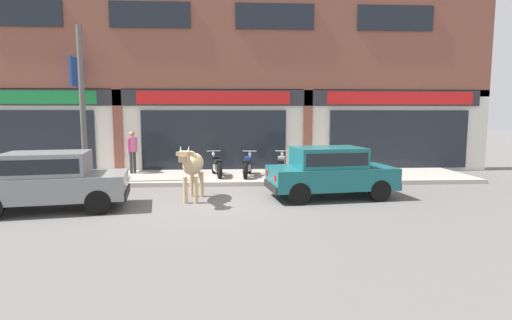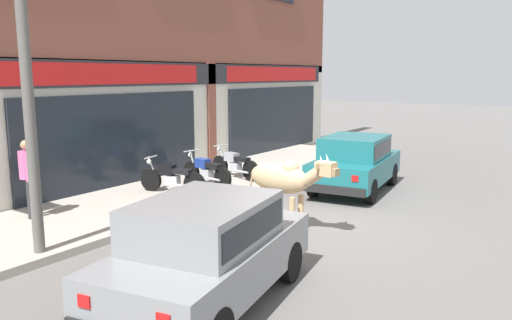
{
  "view_description": "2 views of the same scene",
  "coord_description": "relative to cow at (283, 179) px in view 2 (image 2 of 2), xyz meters",
  "views": [
    {
      "loc": [
        0.76,
        -10.86,
        2.39
      ],
      "look_at": [
        1.44,
        1.0,
        1.02
      ],
      "focal_mm": 28.0,
      "sensor_mm": 36.0,
      "label": 1
    },
    {
      "loc": [
        -8.53,
        -4.91,
        3.04
      ],
      "look_at": [
        -0.01,
        1.0,
        1.25
      ],
      "focal_mm": 35.0,
      "sensor_mm": 36.0,
      "label": 2
    }
  ],
  "objects": [
    {
      "name": "ground_plane",
      "position": [
        0.36,
        -0.11,
        -1.01
      ],
      "size": [
        90.0,
        90.0,
        0.0
      ],
      "primitive_type": "plane",
      "color": "#605E5B"
    },
    {
      "name": "sidewalk",
      "position": [
        0.36,
        3.71,
        -0.93
      ],
      "size": [
        19.0,
        3.24,
        0.15
      ],
      "primitive_type": "cube",
      "color": "#A8A093",
      "rests_on": "ground"
    },
    {
      "name": "cow",
      "position": [
        0.0,
        0.0,
        0.0
      ],
      "size": [
        0.66,
        2.15,
        1.61
      ],
      "color": "tan",
      "rests_on": "ground"
    },
    {
      "name": "car_0",
      "position": [
        -3.41,
        -0.94,
        -0.19
      ],
      "size": [
        3.8,
        2.21,
        1.46
      ],
      "color": "black",
      "rests_on": "ground"
    },
    {
      "name": "car_1",
      "position": [
        3.87,
        0.17,
        -0.19
      ],
      "size": [
        3.75,
        2.04,
        1.46
      ],
      "color": "black",
      "rests_on": "ground"
    },
    {
      "name": "motorcycle_0",
      "position": [
        0.5,
        3.51,
        -0.47
      ],
      "size": [
        0.62,
        1.79,
        0.88
      ],
      "color": "black",
      "rests_on": "sidewalk"
    },
    {
      "name": "motorcycle_1",
      "position": [
        1.64,
        3.38,
        -0.47
      ],
      "size": [
        0.59,
        1.8,
        0.88
      ],
      "color": "black",
      "rests_on": "sidewalk"
    },
    {
      "name": "motorcycle_2",
      "position": [
        2.86,
        3.36,
        -0.47
      ],
      "size": [
        0.6,
        1.8,
        0.88
      ],
      "color": "black",
      "rests_on": "sidewalk"
    },
    {
      "name": "pedestrian",
      "position": [
        -2.71,
        4.37,
        0.13
      ],
      "size": [
        0.32,
        0.44,
        1.6
      ],
      "color": "#2D2D33",
      "rests_on": "sidewalk"
    },
    {
      "name": "utility_pole",
      "position": [
        -3.76,
        2.39,
        1.67
      ],
      "size": [
        0.18,
        0.18,
        5.06
      ],
      "primitive_type": "cylinder",
      "color": "#595651",
      "rests_on": "sidewalk"
    }
  ]
}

